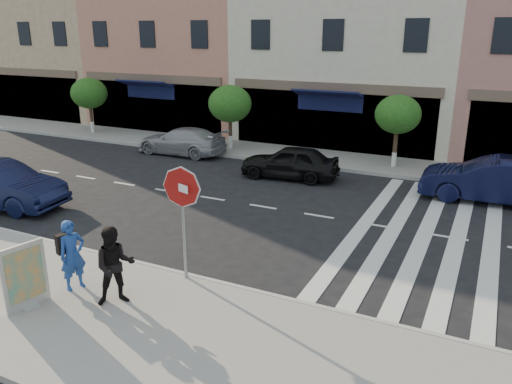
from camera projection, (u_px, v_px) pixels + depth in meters
The scene contains 16 objects.
ground at pixel (200, 251), 13.53m from camera, with size 120.00×120.00×0.00m, color black.
sidewalk_near at pixel (103, 317), 10.31m from camera, with size 60.00×4.50×0.15m, color gray.
sidewalk_far at pixel (328, 159), 22.90m from camera, with size 60.00×3.00×0.15m, color gray.
building_west_far at pixel (62, 26), 35.39m from camera, with size 12.00×9.00×12.00m, color #DAB88B.
building_west_mid at pixel (192, 8), 30.48m from camera, with size 10.00×9.00×14.00m, color tan.
building_centre at pixel (359, 34), 26.56m from camera, with size 11.00×9.00×11.00m, color beige.
street_tree_wa at pixel (89, 94), 27.88m from camera, with size 2.00×2.00×3.05m.
street_tree_wb at pixel (230, 104), 24.13m from camera, with size 2.10×2.10×3.06m.
street_tree_c at pixel (398, 115), 20.77m from camera, with size 1.90×1.90×3.04m.
stop_sign at pixel (182, 199), 11.18m from camera, with size 0.92×0.34×2.72m.
photographer at pixel (73, 255), 11.07m from camera, with size 0.59×0.39×1.62m, color #1F4491.
walker at pixel (115, 266), 10.45m from camera, with size 0.84×0.66×1.73m, color black.
poster_board at pixel (25, 278), 10.30m from camera, with size 0.40×0.93×1.44m.
car_far_left at pixel (182, 141), 23.92m from camera, with size 1.80×4.43×1.29m, color #9F9EA3.
car_far_mid at pixel (290, 162), 20.03m from camera, with size 1.58×3.92×1.34m, color black.
car_far_right at pixel (493, 180), 17.20m from camera, with size 1.67×4.78×1.57m, color black.
Camera 1 is at (6.80, -10.44, 5.73)m, focal length 35.00 mm.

